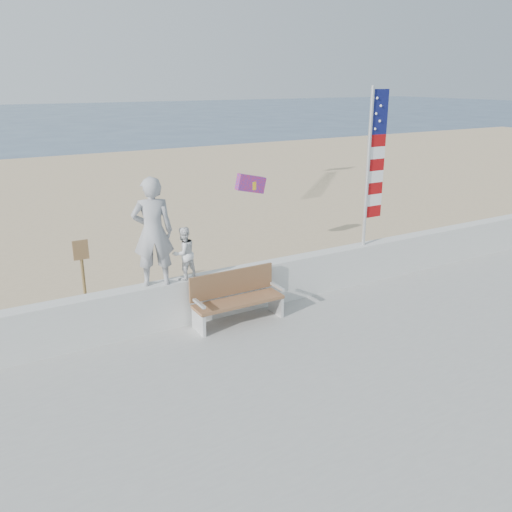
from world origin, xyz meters
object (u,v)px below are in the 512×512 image
object	(u,v)px
child	(184,253)
flag	(373,161)
adult	(153,232)
bench	(236,297)

from	to	relation	value
child	flag	xyz separation A→B (m)	(4.55, -0.00, 1.41)
adult	bench	size ratio (longest dim) A/B	1.12
adult	flag	size ratio (longest dim) A/B	0.58
adult	child	size ratio (longest dim) A/B	1.99
child	bench	world-z (taller)	child
child	bench	xyz separation A→B (m)	(0.87, -0.45, -0.90)
child	flag	bearing A→B (deg)	165.52
bench	flag	distance (m)	4.37
adult	bench	distance (m)	2.06
adult	flag	world-z (taller)	flag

